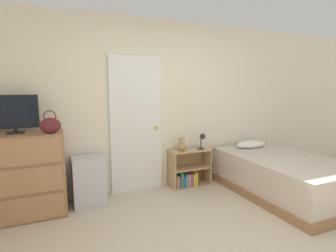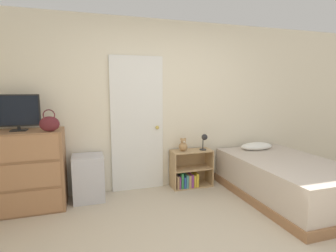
{
  "view_description": "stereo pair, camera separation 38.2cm",
  "coord_description": "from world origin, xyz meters",
  "px_view_note": "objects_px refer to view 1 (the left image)",
  "views": [
    {
      "loc": [
        -1.43,
        -1.7,
        1.54
      ],
      "look_at": [
        0.07,
        1.78,
        0.99
      ],
      "focal_mm": 28.0,
      "sensor_mm": 36.0,
      "label": 1
    },
    {
      "loc": [
        -1.07,
        -1.83,
        1.54
      ],
      "look_at": [
        0.07,
        1.78,
        0.99
      ],
      "focal_mm": 28.0,
      "sensor_mm": 36.0,
      "label": 2
    }
  ],
  "objects_px": {
    "tv": "(14,113)",
    "handbag": "(50,125)",
    "dresser": "(25,175)",
    "storage_bin": "(89,180)",
    "desk_lamp": "(202,138)",
    "bed": "(282,175)",
    "teddy_bear": "(182,145)",
    "bookshelf": "(188,172)"
  },
  "relations": [
    {
      "from": "desk_lamp",
      "to": "bed",
      "type": "distance_m",
      "value": 1.29
    },
    {
      "from": "handbag",
      "to": "bed",
      "type": "distance_m",
      "value": 3.24
    },
    {
      "from": "desk_lamp",
      "to": "handbag",
      "type": "bearing_deg",
      "value": -173.99
    },
    {
      "from": "dresser",
      "to": "tv",
      "type": "distance_m",
      "value": 0.75
    },
    {
      "from": "tv",
      "to": "handbag",
      "type": "bearing_deg",
      "value": -25.96
    },
    {
      "from": "tv",
      "to": "dresser",
      "type": "bearing_deg",
      "value": -18.89
    },
    {
      "from": "tv",
      "to": "bed",
      "type": "relative_size",
      "value": 0.26
    },
    {
      "from": "dresser",
      "to": "desk_lamp",
      "type": "distance_m",
      "value": 2.5
    },
    {
      "from": "dresser",
      "to": "storage_bin",
      "type": "bearing_deg",
      "value": 4.81
    },
    {
      "from": "storage_bin",
      "to": "teddy_bear",
      "type": "height_order",
      "value": "teddy_bear"
    },
    {
      "from": "handbag",
      "to": "tv",
      "type": "bearing_deg",
      "value": 154.04
    },
    {
      "from": "tv",
      "to": "bookshelf",
      "type": "height_order",
      "value": "tv"
    },
    {
      "from": "handbag",
      "to": "bed",
      "type": "relative_size",
      "value": 0.14
    },
    {
      "from": "handbag",
      "to": "bookshelf",
      "type": "height_order",
      "value": "handbag"
    },
    {
      "from": "storage_bin",
      "to": "bed",
      "type": "xyz_separation_m",
      "value": [
        2.65,
        -0.78,
        -0.04
      ]
    },
    {
      "from": "handbag",
      "to": "bookshelf",
      "type": "distance_m",
      "value": 2.15
    },
    {
      "from": "tv",
      "to": "bed",
      "type": "height_order",
      "value": "tv"
    },
    {
      "from": "tv",
      "to": "teddy_bear",
      "type": "relative_size",
      "value": 2.48
    },
    {
      "from": "tv",
      "to": "storage_bin",
      "type": "xyz_separation_m",
      "value": [
        0.79,
        0.04,
        -0.94
      ]
    },
    {
      "from": "bed",
      "to": "storage_bin",
      "type": "bearing_deg",
      "value": 163.65
    },
    {
      "from": "tv",
      "to": "desk_lamp",
      "type": "bearing_deg",
      "value": 1.06
    },
    {
      "from": "teddy_bear",
      "to": "dresser",
      "type": "bearing_deg",
      "value": -177.12
    },
    {
      "from": "tv",
      "to": "bed",
      "type": "distance_m",
      "value": 3.66
    },
    {
      "from": "desk_lamp",
      "to": "bed",
      "type": "relative_size",
      "value": 0.13
    },
    {
      "from": "bed",
      "to": "teddy_bear",
      "type": "bearing_deg",
      "value": 146.38
    },
    {
      "from": "handbag",
      "to": "storage_bin",
      "type": "relative_size",
      "value": 0.43
    },
    {
      "from": "handbag",
      "to": "teddy_bear",
      "type": "relative_size",
      "value": 1.32
    },
    {
      "from": "storage_bin",
      "to": "teddy_bear",
      "type": "relative_size",
      "value": 3.07
    },
    {
      "from": "storage_bin",
      "to": "teddy_bear",
      "type": "distance_m",
      "value": 1.46
    },
    {
      "from": "handbag",
      "to": "bed",
      "type": "height_order",
      "value": "handbag"
    },
    {
      "from": "bookshelf",
      "to": "teddy_bear",
      "type": "xyz_separation_m",
      "value": [
        -0.1,
        0.0,
        0.44
      ]
    },
    {
      "from": "handbag",
      "to": "storage_bin",
      "type": "bearing_deg",
      "value": 27.88
    },
    {
      "from": "storage_bin",
      "to": "teddy_bear",
      "type": "xyz_separation_m",
      "value": [
        1.41,
        0.05,
        0.35
      ]
    },
    {
      "from": "bookshelf",
      "to": "teddy_bear",
      "type": "distance_m",
      "value": 0.46
    },
    {
      "from": "dresser",
      "to": "storage_bin",
      "type": "xyz_separation_m",
      "value": [
        0.74,
        0.06,
        -0.19
      ]
    },
    {
      "from": "tv",
      "to": "storage_bin",
      "type": "bearing_deg",
      "value": 3.01
    },
    {
      "from": "handbag",
      "to": "teddy_bear",
      "type": "bearing_deg",
      "value": 8.35
    },
    {
      "from": "bookshelf",
      "to": "dresser",
      "type": "bearing_deg",
      "value": -177.26
    },
    {
      "from": "handbag",
      "to": "teddy_bear",
      "type": "xyz_separation_m",
      "value": [
        1.84,
        0.27,
        -0.45
      ]
    },
    {
      "from": "dresser",
      "to": "handbag",
      "type": "bearing_deg",
      "value": -27.2
    },
    {
      "from": "handbag",
      "to": "desk_lamp",
      "type": "bearing_deg",
      "value": 6.01
    },
    {
      "from": "bookshelf",
      "to": "desk_lamp",
      "type": "bearing_deg",
      "value": -9.98
    }
  ]
}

